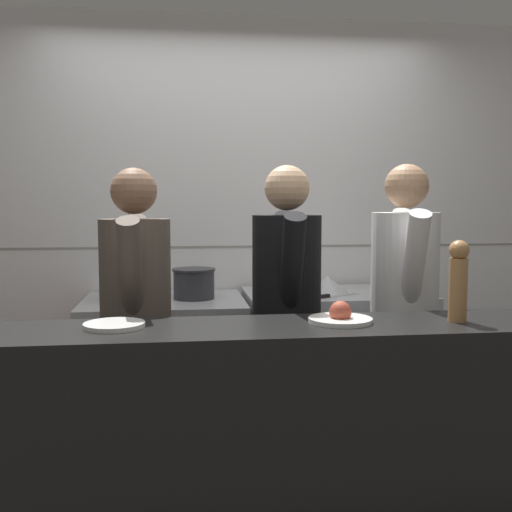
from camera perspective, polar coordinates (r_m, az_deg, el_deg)
name	(u,v)px	position (r m, az deg, el deg)	size (l,w,h in m)	color
wall_back_tiled	(237,223)	(3.88, -1.78, 3.15)	(8.00, 0.06, 2.60)	white
oven_range	(165,373)	(3.59, -8.69, -10.99)	(0.92, 0.71, 0.87)	maroon
prep_counter	(335,366)	(3.71, 7.49, -10.35)	(1.07, 0.65, 0.90)	#B7BABF
pass_counter	(301,449)	(2.44, 4.29, -17.83)	(2.72, 0.45, 0.97)	black
stock_pot	(127,285)	(3.49, -12.23, -2.69)	(0.27, 0.27, 0.17)	#B7BABF
sauce_pot	(194,283)	(3.50, -5.93, -2.54)	(0.25, 0.25, 0.18)	#2D2D33
mixing_bowl_steel	(327,284)	(3.56, 6.82, -2.69)	(0.26, 0.26, 0.11)	#B7BABF
chefs_knife	(332,296)	(3.44, 7.26, -3.77)	(0.31, 0.19, 0.02)	#B7BABF
plated_dish_main	(114,325)	(2.30, -13.35, -6.42)	(0.23, 0.23, 0.02)	white
plated_dish_appetiser	(340,317)	(2.35, 8.03, -5.78)	(0.25, 0.25, 0.09)	white
pepper_mill	(458,279)	(2.45, 18.71, -2.09)	(0.08, 0.08, 0.32)	#AD7A47
chef_head_cook	(136,322)	(2.82, -11.35, -6.16)	(0.33, 0.69, 1.59)	black
chef_sous	(286,316)	(2.87, 2.91, -5.69)	(0.35, 0.70, 1.60)	black
chef_line	(404,310)	(3.06, 13.91, -5.04)	(0.38, 0.71, 1.62)	black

